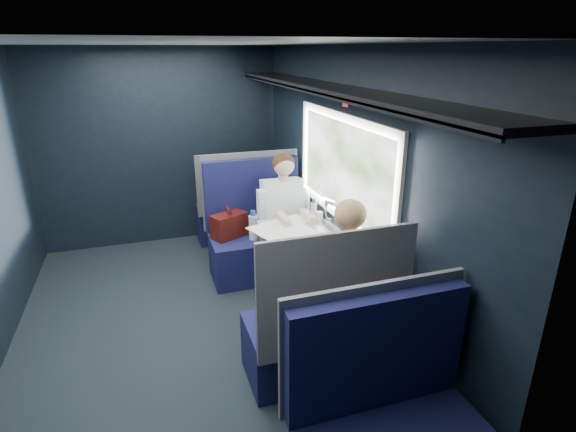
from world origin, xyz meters
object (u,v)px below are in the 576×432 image
object	(u,v)px
table	(302,245)
man	(285,212)
seat_bay_far	(320,329)
woman	(344,274)
laptop	(331,220)
cup	(319,216)
bottle_small	(314,211)
seat_row_back	(386,429)
seat_bay_near	(256,236)
seat_row_front	(239,209)

from	to	relation	value
table	man	world-z (taller)	man
seat_bay_far	man	distance (m)	1.62
woman	laptop	size ratio (longest dim) A/B	3.34
seat_bay_far	cup	xyz separation A→B (m)	(0.46, 1.20, 0.37)
seat_bay_far	bottle_small	bearing A→B (deg)	71.07
table	woman	world-z (taller)	woman
seat_bay_far	seat_row_back	world-z (taller)	seat_bay_far
seat_bay_near	cup	xyz separation A→B (m)	(0.48, -0.55, 0.36)
seat_row_back	laptop	xyz separation A→B (m)	(0.51, 1.94, 0.40)
seat_bay_far	seat_row_front	bearing A→B (deg)	90.00
seat_row_back	man	bearing A→B (deg)	84.28
seat_bay_far	laptop	bearing A→B (deg)	63.52
seat_bay_far	bottle_small	size ratio (longest dim) A/B	6.09
man	laptop	xyz separation A→B (m)	(0.26, -0.56, 0.09)
seat_bay_near	man	size ratio (longest dim) A/B	0.95
table	laptop	bearing A→B (deg)	23.46
seat_row_front	bottle_small	distance (m)	1.56
seat_bay_near	woman	size ratio (longest dim) A/B	0.95
bottle_small	cup	distance (m)	0.07
seat_row_front	man	bearing A→B (deg)	-77.17
seat_bay_far	seat_row_back	xyz separation A→B (m)	(0.00, -0.92, -0.00)
table	woman	size ratio (longest dim) A/B	0.76
seat_row_front	seat_row_back	distance (m)	3.59
seat_bay_near	seat_bay_far	bearing A→B (deg)	-89.52
seat_bay_far	seat_row_back	distance (m)	0.92
table	seat_bay_far	world-z (taller)	seat_bay_far
seat_bay_near	bottle_small	world-z (taller)	seat_bay_near
seat_bay_near	cup	size ratio (longest dim) A/B	14.41
seat_bay_near	seat_bay_far	world-z (taller)	same
seat_bay_near	man	world-z (taller)	man
man	cup	world-z (taller)	man
seat_row_back	seat_bay_near	bearing A→B (deg)	90.31
seat_bay_far	seat_row_front	xyz separation A→B (m)	(0.00, 2.67, -0.00)
seat_bay_far	woman	xyz separation A→B (m)	(0.25, 0.17, 0.31)
seat_bay_far	cup	world-z (taller)	seat_bay_far
woman	cup	bearing A→B (deg)	78.26
table	seat_row_front	world-z (taller)	seat_row_front
cup	seat_bay_far	bearing A→B (deg)	-111.20
seat_row_back	laptop	distance (m)	2.04
man	woman	xyz separation A→B (m)	(0.00, -1.41, 0.01)
woman	laptop	xyz separation A→B (m)	(0.26, 0.85, 0.08)
seat_row_back	laptop	size ratio (longest dim) A/B	2.93
bottle_small	seat_bay_far	bearing A→B (deg)	-108.93
man	woman	distance (m)	1.41
seat_row_front	seat_row_back	size ratio (longest dim) A/B	1.00
seat_row_back	woman	xyz separation A→B (m)	(0.25, 1.09, 0.32)
seat_bay_near	laptop	size ratio (longest dim) A/B	3.18
seat_bay_near	bottle_small	xyz separation A→B (m)	(0.44, -0.52, 0.41)
bottle_small	cup	xyz separation A→B (m)	(0.04, -0.04, -0.05)
man	bottle_small	xyz separation A→B (m)	(0.17, -0.34, 0.11)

